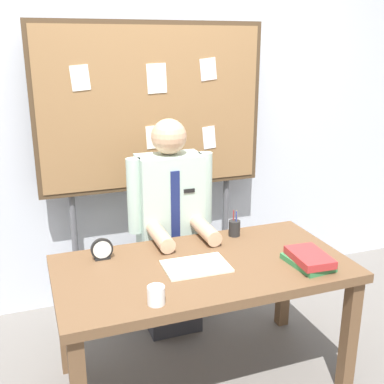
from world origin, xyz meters
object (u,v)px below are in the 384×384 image
at_px(bulletin_board, 152,111).
at_px(book_stack, 309,259).
at_px(coffee_mug, 156,295).
at_px(open_notebook, 196,266).
at_px(desk, 203,279).
at_px(pen_holder, 234,228).
at_px(desk_clock, 102,250).
at_px(person, 171,236).

xyz_separation_m(bulletin_board, book_stack, (0.52, -1.15, -0.65)).
bearing_deg(coffee_mug, open_notebook, 43.30).
xyz_separation_m(desk, bulletin_board, (0.00, 0.94, 0.77)).
bearing_deg(book_stack, desk, 158.41).
xyz_separation_m(desk, pen_holder, (0.32, 0.30, 0.14)).
bearing_deg(desk, coffee_mug, -139.03).
bearing_deg(desk, open_notebook, -157.45).
bearing_deg(desk_clock, open_notebook, -30.86).
relative_size(person, book_stack, 4.96).
distance_m(bulletin_board, pen_holder, 0.96).
xyz_separation_m(desk, book_stack, (0.52, -0.20, 0.12)).
height_order(book_stack, pen_holder, pen_holder).
relative_size(desk_clock, pen_holder, 0.75).
distance_m(desk_clock, coffee_mug, 0.56).
height_order(person, open_notebook, person).
bearing_deg(pen_holder, open_notebook, -138.91).
bearing_deg(open_notebook, bulletin_board, 87.13).
xyz_separation_m(desk_clock, coffee_mug, (0.15, -0.54, -0.01)).
height_order(coffee_mug, pen_holder, pen_holder).
distance_m(bulletin_board, desk_clock, 1.06).
relative_size(desk, bulletin_board, 0.78).
bearing_deg(book_stack, bulletin_board, 114.20).
bearing_deg(open_notebook, pen_holder, 41.09).
relative_size(bulletin_board, coffee_mug, 23.16).
relative_size(person, coffee_mug, 16.49).
bearing_deg(bulletin_board, open_notebook, -92.87).
relative_size(person, bulletin_board, 0.71).
bearing_deg(open_notebook, person, 85.35).
distance_m(book_stack, coffee_mug, 0.86).
height_order(desk, coffee_mug, coffee_mug).
distance_m(desk, bulletin_board, 1.22).
relative_size(bulletin_board, book_stack, 6.97).
height_order(desk, open_notebook, open_notebook).
bearing_deg(open_notebook, desk, 22.55).
distance_m(open_notebook, pen_holder, 0.49).
bearing_deg(pen_holder, bulletin_board, 116.52).
bearing_deg(bulletin_board, book_stack, -65.80).
relative_size(bulletin_board, desk_clock, 16.55).
distance_m(bulletin_board, coffee_mug, 1.44).
height_order(desk_clock, pen_holder, pen_holder).
relative_size(book_stack, open_notebook, 0.85).
height_order(book_stack, coffee_mug, coffee_mug).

